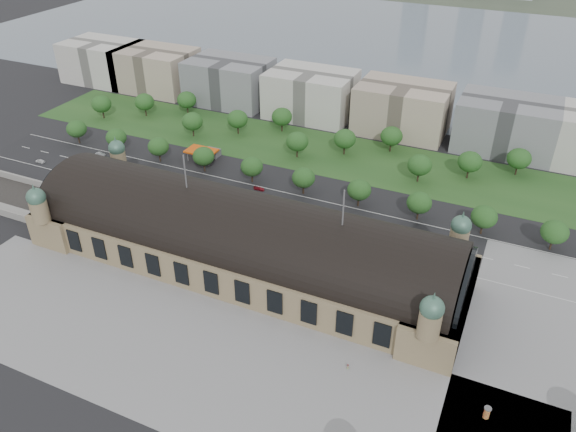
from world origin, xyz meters
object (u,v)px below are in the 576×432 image
at_px(parked_car_3, 178,207).
at_px(bus_east, 382,239).
at_px(traffic_car_0, 40,161).
at_px(parked_car_4, 167,198).
at_px(traffic_car_3, 259,189).
at_px(advertising_column, 487,413).
at_px(traffic_car_6, 466,265).
at_px(traffic_car_5, 406,229).
at_px(parked_car_6, 187,206).
at_px(traffic_car_1, 100,154).
at_px(traffic_car_2, 132,173).
at_px(parked_car_2, 123,193).
at_px(bus_west, 260,209).
at_px(parked_car_1, 108,189).
at_px(bus_mid, 305,223).
at_px(pedestrian_0, 348,367).
at_px(traffic_car_4, 296,225).
at_px(parked_car_5, 157,201).
at_px(parked_car_0, 101,186).
at_px(petrol_station, 207,152).

distance_m(parked_car_3, bus_east, 81.52).
relative_size(traffic_car_0, parked_car_4, 1.00).
bearing_deg(traffic_car_3, advertising_column, -129.74).
distance_m(traffic_car_0, traffic_car_6, 191.90).
relative_size(traffic_car_5, parked_car_6, 0.83).
bearing_deg(traffic_car_1, bus_east, -100.73).
bearing_deg(traffic_car_2, parked_car_2, 24.05).
distance_m(bus_west, advertising_column, 113.41).
xyz_separation_m(traffic_car_1, traffic_car_5, (147.25, -2.94, -0.01)).
relative_size(parked_car_1, parked_car_3, 1.27).
distance_m(traffic_car_2, traffic_car_6, 146.53).
relative_size(traffic_car_2, bus_mid, 0.49).
bearing_deg(pedestrian_0, traffic_car_0, 163.12).
bearing_deg(traffic_car_0, traffic_car_4, 90.01).
relative_size(parked_car_4, parked_car_5, 0.92).
bearing_deg(traffic_car_2, parked_car_0, -17.01).
height_order(traffic_car_2, parked_car_6, parked_car_6).
bearing_deg(parked_car_6, parked_car_2, -118.10).
relative_size(traffic_car_2, traffic_car_3, 1.18).
height_order(traffic_car_0, traffic_car_3, traffic_car_0).
bearing_deg(traffic_car_2, traffic_car_6, 84.74).
distance_m(traffic_car_3, parked_car_5, 42.37).
height_order(parked_car_5, bus_mid, bus_mid).
bearing_deg(bus_east, traffic_car_6, -96.09).
height_order(traffic_car_1, traffic_car_3, traffic_car_1).
xyz_separation_m(petrol_station, parked_car_3, (13.14, -44.28, -2.27)).
bearing_deg(parked_car_4, traffic_car_4, 73.50).
height_order(parked_car_1, bus_east, bus_east).
bearing_deg(traffic_car_0, parked_car_4, 87.12).
height_order(traffic_car_2, pedestrian_0, pedestrian_0).
bearing_deg(parked_car_5, bus_mid, 62.14).
distance_m(petrol_station, traffic_car_3, 39.84).
height_order(parked_car_3, parked_car_5, parked_car_5).
relative_size(petrol_station, traffic_car_6, 2.54).
relative_size(traffic_car_4, parked_car_3, 0.99).
height_order(traffic_car_4, parked_car_5, parked_car_5).
bearing_deg(traffic_car_0, parked_car_3, 84.60).
bearing_deg(parked_car_2, parked_car_6, 57.67).
bearing_deg(parked_car_5, parked_car_0, -125.36).
distance_m(parked_car_5, bus_west, 43.33).
xyz_separation_m(parked_car_3, bus_east, (80.76, 11.00, 1.07)).
height_order(traffic_car_3, bus_west, bus_west).
bearing_deg(bus_mid, parked_car_0, 92.30).
bearing_deg(parked_car_2, parked_car_3, 53.63).
relative_size(parked_car_2, parked_car_5, 1.02).
xyz_separation_m(traffic_car_5, traffic_car_6, (24.30, -13.07, -0.01)).
distance_m(traffic_car_3, traffic_car_5, 64.45).
distance_m(parked_car_5, bus_east, 92.02).
bearing_deg(traffic_car_5, pedestrian_0, 176.65).
bearing_deg(parked_car_0, petrol_station, 115.70).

